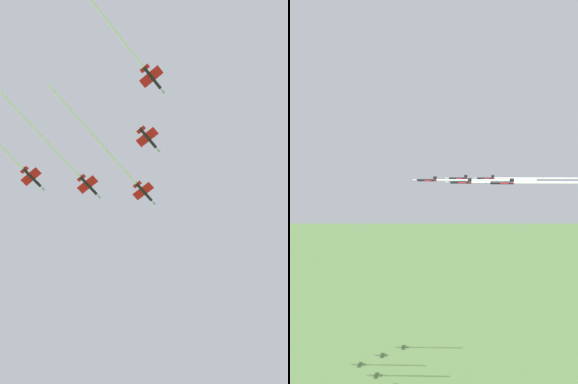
# 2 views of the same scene
# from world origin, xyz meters

# --- Properties ---
(jet_lead) EXTENTS (8.49, 60.11, 2.45)m
(jet_lead) POSITION_xyz_m (15.97, -27.30, 154.04)
(jet_lead) COLOR black
(jet_port_inner) EXTENTS (8.49, 63.36, 2.45)m
(jet_port_inner) POSITION_xyz_m (0.29, -43.93, 153.83)
(jet_port_inner) COLOR black
(jet_starboard_inner) EXTENTS (8.49, 11.71, 2.45)m
(jet_starboard_inner) POSITION_xyz_m (30.94, -26.49, 154.26)
(jet_starboard_inner) COLOR black
(jet_port_outer) EXTENTS (8.49, 76.63, 2.45)m
(jet_port_outer) POSITION_xyz_m (-15.60, -65.40, 154.43)
(jet_port_outer) COLOR black
(jet_starboard_outer) EXTENTS (8.49, 59.19, 2.45)m
(jet_starboard_outer) POSITION_xyz_m (44.37, -60.20, 153.65)
(jet_starboard_outer) COLOR black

